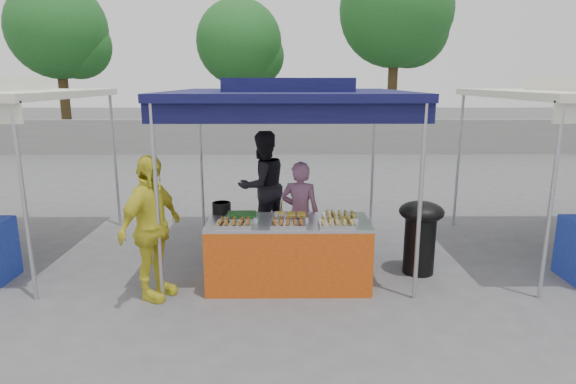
{
  "coord_description": "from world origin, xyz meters",
  "views": [
    {
      "loc": [
        -0.05,
        -5.8,
        2.54
      ],
      "look_at": [
        0.0,
        0.6,
        1.05
      ],
      "focal_mm": 30.0,
      "sensor_mm": 36.0,
      "label": 1
    }
  ],
  "objects_px": {
    "vendor_table": "(288,253)",
    "cooking_pot": "(222,208)",
    "customer_person": "(151,228)",
    "vendor_woman": "(300,214)",
    "wok_burner": "(420,231)",
    "helper_man": "(263,186)"
  },
  "relations": [
    {
      "from": "vendor_table",
      "to": "cooking_pot",
      "type": "bearing_deg",
      "value": 157.59
    },
    {
      "from": "vendor_table",
      "to": "customer_person",
      "type": "height_order",
      "value": "customer_person"
    },
    {
      "from": "vendor_woman",
      "to": "customer_person",
      "type": "xyz_separation_m",
      "value": [
        -1.77,
        -1.02,
        0.12
      ]
    },
    {
      "from": "wok_burner",
      "to": "vendor_woman",
      "type": "relative_size",
      "value": 0.67
    },
    {
      "from": "wok_burner",
      "to": "customer_person",
      "type": "distance_m",
      "value": 3.45
    },
    {
      "from": "helper_man",
      "to": "customer_person",
      "type": "bearing_deg",
      "value": 26.34
    },
    {
      "from": "wok_burner",
      "to": "customer_person",
      "type": "xyz_separation_m",
      "value": [
        -3.36,
        -0.73,
        0.27
      ]
    },
    {
      "from": "vendor_table",
      "to": "vendor_woman",
      "type": "relative_size",
      "value": 1.35
    },
    {
      "from": "wok_burner",
      "to": "helper_man",
      "type": "xyz_separation_m",
      "value": [
        -2.16,
        1.46,
        0.3
      ]
    },
    {
      "from": "vendor_table",
      "to": "vendor_woman",
      "type": "height_order",
      "value": "vendor_woman"
    },
    {
      "from": "vendor_table",
      "to": "vendor_woman",
      "type": "distance_m",
      "value": 0.77
    },
    {
      "from": "vendor_woman",
      "to": "helper_man",
      "type": "height_order",
      "value": "helper_man"
    },
    {
      "from": "vendor_woman",
      "to": "helper_man",
      "type": "xyz_separation_m",
      "value": [
        -0.57,
        1.17,
        0.14
      ]
    },
    {
      "from": "helper_man",
      "to": "customer_person",
      "type": "xyz_separation_m",
      "value": [
        -1.2,
        -2.19,
        -0.02
      ]
    },
    {
      "from": "vendor_table",
      "to": "customer_person",
      "type": "bearing_deg",
      "value": -168.21
    },
    {
      "from": "cooking_pot",
      "to": "helper_man",
      "type": "bearing_deg",
      "value": 72.57
    },
    {
      "from": "customer_person",
      "to": "vendor_woman",
      "type": "bearing_deg",
      "value": -35.83
    },
    {
      "from": "vendor_woman",
      "to": "wok_burner",
      "type": "bearing_deg",
      "value": -177.21
    },
    {
      "from": "vendor_woman",
      "to": "vendor_table",
      "type": "bearing_deg",
      "value": 89.47
    },
    {
      "from": "cooking_pot",
      "to": "wok_burner",
      "type": "distance_m",
      "value": 2.65
    },
    {
      "from": "cooking_pot",
      "to": "helper_man",
      "type": "distance_m",
      "value": 1.57
    },
    {
      "from": "wok_burner",
      "to": "vendor_woman",
      "type": "bearing_deg",
      "value": 145.84
    }
  ]
}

